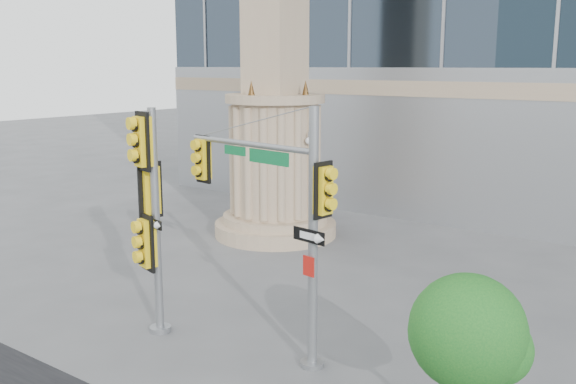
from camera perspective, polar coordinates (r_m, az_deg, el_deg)
The scene contains 5 objects.
ground at distance 13.36m, azimuth -4.23°, elevation -15.96°, with size 120.00×120.00×0.00m, color #545456.
monument at distance 22.67m, azimuth -1.16°, elevation 9.76°, with size 4.40×4.40×16.60m.
main_signal_pole at distance 13.24m, azimuth -0.82°, elevation -0.95°, with size 4.11×0.96×5.33m.
secondary_signal_pole at distance 14.65m, azimuth -12.22°, elevation -1.04°, with size 0.90×0.82×5.19m.
street_tree at distance 10.63m, azimuth 15.83°, elevation -12.28°, with size 1.88×1.84×2.94m.
Camera 1 is at (7.78, -8.99, 6.10)m, focal length 40.00 mm.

